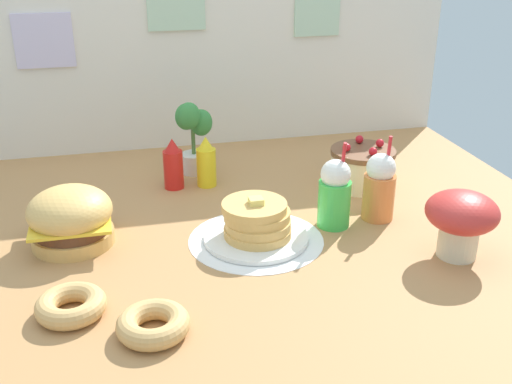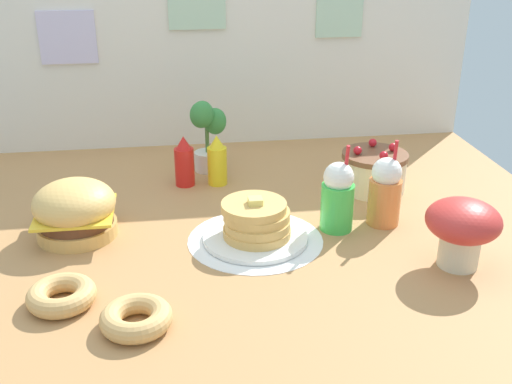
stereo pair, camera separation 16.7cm
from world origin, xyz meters
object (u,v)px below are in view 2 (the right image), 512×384
object	(u,v)px
pancake_stack	(256,224)
mustard_bottle	(216,162)
mushroom_stool	(462,227)
donut_pink_glaze	(61,295)
layer_cake	(374,171)
burger	(75,210)
donut_chocolate	(136,317)
ketchup_bottle	(184,163)
potted_plant	(207,133)
orange_float_cup	(385,192)
cream_soda_cup	(338,197)

from	to	relation	value
pancake_stack	mustard_bottle	distance (m)	0.50
mustard_bottle	mushroom_stool	xyz separation A→B (m)	(0.66, -0.73, 0.04)
pancake_stack	donut_pink_glaze	size ratio (longest dim) A/B	1.83
mushroom_stool	layer_cake	bearing A→B (deg)	97.31
burger	mushroom_stool	world-z (taller)	mushroom_stool
layer_cake	donut_chocolate	distance (m)	1.16
pancake_stack	layer_cake	bearing A→B (deg)	34.41
ketchup_bottle	donut_pink_glaze	size ratio (longest dim) A/B	1.08
burger	potted_plant	world-z (taller)	potted_plant
orange_float_cup	burger	bearing A→B (deg)	176.95
pancake_stack	cream_soda_cup	bearing A→B (deg)	9.23
mustard_bottle	orange_float_cup	xyz separation A→B (m)	(0.53, -0.42, 0.02)
layer_cake	potted_plant	bearing A→B (deg)	154.63
mustard_bottle	donut_pink_glaze	distance (m)	0.91
mushroom_stool	pancake_stack	bearing A→B (deg)	157.51
donut_pink_glaze	potted_plant	world-z (taller)	potted_plant
orange_float_cup	mushroom_stool	bearing A→B (deg)	-66.69
ketchup_bottle	cream_soda_cup	size ratio (longest dim) A/B	0.67
mustard_bottle	donut_chocolate	distance (m)	0.95
layer_cake	potted_plant	size ratio (longest dim) A/B	0.82
donut_pink_glaze	donut_chocolate	distance (m)	0.24
burger	donut_chocolate	world-z (taller)	burger
orange_float_cup	donut_chocolate	bearing A→B (deg)	-149.39
burger	donut_chocolate	bearing A→B (deg)	-68.60
burger	potted_plant	xyz separation A→B (m)	(0.46, 0.52, 0.07)
burger	mushroom_stool	distance (m)	1.21
cream_soda_cup	orange_float_cup	bearing A→B (deg)	6.18
layer_cake	cream_soda_cup	xyz separation A→B (m)	(-0.22, -0.30, 0.04)
mushroom_stool	mustard_bottle	bearing A→B (deg)	132.45
donut_chocolate	pancake_stack	bearing A→B (deg)	48.76
pancake_stack	donut_pink_glaze	world-z (taller)	pancake_stack
donut_pink_glaze	pancake_stack	bearing A→B (deg)	26.63
donut_chocolate	mushroom_stool	xyz separation A→B (m)	(0.94, 0.18, 0.10)
potted_plant	cream_soda_cup	bearing A→B (deg)	-56.56
layer_cake	ketchup_bottle	bearing A→B (deg)	168.14
mustard_bottle	potted_plant	distance (m)	0.17
cream_soda_cup	orange_float_cup	xyz separation A→B (m)	(0.17, 0.02, 0.00)
burger	ketchup_bottle	xyz separation A→B (m)	(0.37, 0.38, 0.00)
layer_cake	pancake_stack	bearing A→B (deg)	-145.59
burger	ketchup_bottle	bearing A→B (deg)	45.78
layer_cake	orange_float_cup	world-z (taller)	orange_float_cup
donut_chocolate	cream_soda_cup	bearing A→B (deg)	35.69
donut_pink_glaze	orange_float_cup	bearing A→B (deg)	18.94
mushroom_stool	donut_chocolate	bearing A→B (deg)	-169.28
pancake_stack	mushroom_stool	xyz separation A→B (m)	(0.58, -0.24, 0.07)
ketchup_bottle	donut_pink_glaze	bearing A→B (deg)	-114.71
pancake_stack	donut_pink_glaze	bearing A→B (deg)	-153.37
layer_cake	orange_float_cup	size ratio (longest dim) A/B	0.83
cream_soda_cup	layer_cake	bearing A→B (deg)	53.11
pancake_stack	orange_float_cup	bearing A→B (deg)	8.08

